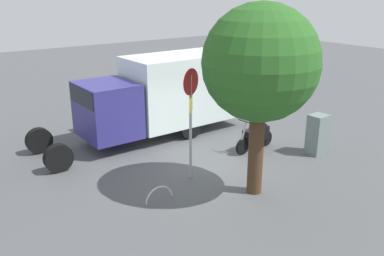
% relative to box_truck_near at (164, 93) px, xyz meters
% --- Properties ---
extents(ground_plane, '(60.00, 60.00, 0.00)m').
position_rel_box_truck_near_xyz_m(ground_plane, '(0.65, 3.48, -1.66)').
color(ground_plane, '#4F5153').
extents(box_truck_near, '(8.17, 2.23, 3.02)m').
position_rel_box_truck_near_xyz_m(box_truck_near, '(0.00, 0.00, 0.00)').
color(box_truck_near, black).
rests_on(box_truck_near, ground).
extents(motorcycle, '(1.81, 0.55, 1.20)m').
position_rel_box_truck_near_xyz_m(motorcycle, '(-1.68, 3.25, -1.14)').
color(motorcycle, black).
rests_on(motorcycle, ground).
extents(stop_sign, '(0.71, 0.33, 3.32)m').
position_rel_box_truck_near_xyz_m(stop_sign, '(1.49, 3.76, 0.56)').
color(stop_sign, '#9E9EA3').
rests_on(stop_sign, ground).
extents(street_tree, '(3.04, 3.04, 5.15)m').
position_rel_box_truck_near_xyz_m(street_tree, '(0.58, 5.52, 1.94)').
color(street_tree, '#47301E').
rests_on(street_tree, ground).
extents(utility_cabinet, '(0.63, 0.55, 1.38)m').
position_rel_box_truck_near_xyz_m(utility_cabinet, '(-3.13, 4.74, -0.96)').
color(utility_cabinet, slate).
rests_on(utility_cabinet, ground).
extents(bike_rack_hoop, '(0.85, 0.07, 0.85)m').
position_rel_box_truck_near_xyz_m(bike_rack_hoop, '(3.00, 4.40, -1.66)').
color(bike_rack_hoop, '#B7B7BC').
rests_on(bike_rack_hoop, ground).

